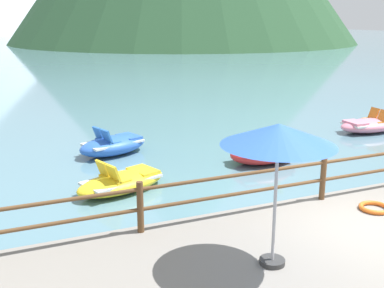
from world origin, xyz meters
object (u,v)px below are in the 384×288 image
Objects in this scene: pedal_boat_2 at (263,152)px; pedal_boat_3 at (113,145)px; pedal_boat_1 at (369,125)px; beach_umbrella at (278,137)px; life_ring at (374,208)px; pedal_boat_0 at (122,182)px.

pedal_boat_3 is (-3.80, 2.56, -0.01)m from pedal_boat_2.
pedal_boat_1 is 9.41m from pedal_boat_3.
beach_umbrella is 3.77m from life_ring.
pedal_boat_3 is at bearing 93.33° from beach_umbrella.
pedal_boat_1 is at bearing 47.37° from life_ring.
beach_umbrella is 6.91m from pedal_boat_2.
beach_umbrella reaches higher than pedal_boat_0.
life_ring is at bearing -132.63° from pedal_boat_1.
life_ring is (3.03, 1.01, -2.00)m from beach_umbrella.
pedal_boat_0 is 4.43m from pedal_boat_2.
beach_umbrella reaches higher than life_ring.
beach_umbrella is at bearing -161.57° from life_ring.
life_ring is 0.25× the size of pedal_boat_1.
pedal_boat_3 is at bearing 174.81° from pedal_boat_1.
pedal_boat_2 is (-5.57, -1.71, 0.04)m from pedal_boat_1.
pedal_boat_1 is 1.00× the size of pedal_boat_3.
pedal_boat_1 is (8.89, 7.38, -2.18)m from beach_umbrella.
beach_umbrella is at bearing -140.32° from pedal_boat_1.
pedal_boat_1 is 1.15× the size of pedal_boat_2.
pedal_boat_1 is (9.95, 2.34, 0.02)m from pedal_boat_0.
pedal_boat_2 is at bearing -33.94° from pedal_boat_3.
pedal_boat_2 is at bearing 8.26° from pedal_boat_0.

